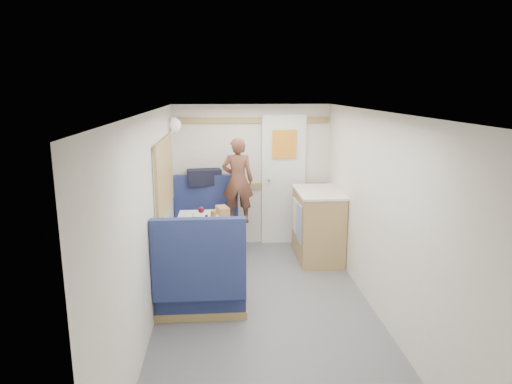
{
  "coord_description": "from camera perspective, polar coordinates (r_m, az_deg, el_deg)",
  "views": [
    {
      "loc": [
        -0.42,
        -4.12,
        2.21
      ],
      "look_at": [
        -0.04,
        0.9,
        1.07
      ],
      "focal_mm": 32.0,
      "sensor_mm": 36.0,
      "label": 1
    }
  ],
  "objects": [
    {
      "name": "cheese_block",
      "position": [
        5.22,
        -6.21,
        -3.45
      ],
      "size": [
        0.1,
        0.07,
        0.03
      ],
      "primitive_type": "cube",
      "rotation": [
        0.0,
        0.0,
        -0.24
      ],
      "color": "#F6E18E",
      "rests_on": "tray"
    },
    {
      "name": "oak_trim_high",
      "position": [
        6.38,
        -0.51,
        8.95
      ],
      "size": [
        2.15,
        0.02,
        0.08
      ],
      "primitive_type": "cube",
      "color": "olive",
      "rests_on": "wall_back"
    },
    {
      "name": "wall_right",
      "position": [
        4.55,
        15.39,
        -3.07
      ],
      "size": [
        0.02,
        4.5,
        2.0
      ],
      "primitive_type": "cube",
      "color": "silver",
      "rests_on": "floor"
    },
    {
      "name": "ledge",
      "position": [
        6.38,
        -6.26,
        0.71
      ],
      "size": [
        0.9,
        0.14,
        0.04
      ],
      "primitive_type": "cube",
      "color": "olive",
      "rests_on": "bench_far"
    },
    {
      "name": "bread_loaf",
      "position": [
        5.54,
        -4.2,
        -2.31
      ],
      "size": [
        0.18,
        0.25,
        0.09
      ],
      "primitive_type": "cube",
      "rotation": [
        0.0,
        0.0,
        0.29
      ],
      "color": "brown",
      "rests_on": "dinette_table"
    },
    {
      "name": "galley_counter",
      "position": [
        6.06,
        7.7,
        -4.03
      ],
      "size": [
        0.57,
        0.92,
        0.92
      ],
      "color": "olive",
      "rests_on": "floor"
    },
    {
      "name": "wall_left",
      "position": [
        4.35,
        -13.16,
        -3.69
      ],
      "size": [
        0.02,
        4.5,
        2.0
      ],
      "primitive_type": "cube",
      "color": "silver",
      "rests_on": "floor"
    },
    {
      "name": "floor",
      "position": [
        4.69,
        1.39,
        -15.29
      ],
      "size": [
        4.5,
        4.5,
        0.0
      ],
      "primitive_type": "plane",
      "color": "#515156",
      "rests_on": "ground"
    },
    {
      "name": "person",
      "position": [
        6.04,
        -2.3,
        1.46
      ],
      "size": [
        0.44,
        0.3,
        1.14
      ],
      "primitive_type": "imported",
      "rotation": [
        0.0,
        0.0,
        3.07
      ],
      "color": "brown",
      "rests_on": "bench_far"
    },
    {
      "name": "bench_far",
      "position": [
        6.28,
        -6.21,
        -4.95
      ],
      "size": [
        0.9,
        0.59,
        1.05
      ],
      "color": "#17274A",
      "rests_on": "floor"
    },
    {
      "name": "dome_light",
      "position": [
        6.02,
        -10.3,
        8.23
      ],
      "size": [
        0.2,
        0.2,
        0.2
      ],
      "primitive_type": "sphere",
      "color": "white",
      "rests_on": "wall_left"
    },
    {
      "name": "pepper_grinder",
      "position": [
        5.22,
        -6.21,
        -3.34
      ],
      "size": [
        0.03,
        0.03,
        0.09
      ],
      "primitive_type": "cylinder",
      "color": "black",
      "rests_on": "dinette_table"
    },
    {
      "name": "bench_near",
      "position": [
        4.67,
        -6.89,
        -11.43
      ],
      "size": [
        0.9,
        0.59,
        1.05
      ],
      "color": "#17274A",
      "rests_on": "floor"
    },
    {
      "name": "wall_back",
      "position": [
        6.5,
        -0.51,
        2.08
      ],
      "size": [
        2.2,
        0.02,
        2.0
      ],
      "primitive_type": "cube",
      "color": "silver",
      "rests_on": "floor"
    },
    {
      "name": "side_window",
      "position": [
        5.25,
        -11.45,
        2.02
      ],
      "size": [
        0.04,
        1.3,
        0.72
      ],
      "primitive_type": "cube",
      "color": "#AEBEA1",
      "rests_on": "wall_left"
    },
    {
      "name": "orange_fruit",
      "position": [
        5.03,
        -5.37,
        -3.83
      ],
      "size": [
        0.07,
        0.07,
        0.07
      ],
      "primitive_type": "sphere",
      "color": "#F2580A",
      "rests_on": "tray"
    },
    {
      "name": "duffel_bag",
      "position": [
        6.36,
        -6.48,
        1.86
      ],
      "size": [
        0.49,
        0.29,
        0.22
      ],
      "primitive_type": "cube",
      "rotation": [
        0.0,
        0.0,
        0.15
      ],
      "color": "black",
      "rests_on": "ledge"
    },
    {
      "name": "tray",
      "position": [
        5.04,
        -4.88,
        -4.32
      ],
      "size": [
        0.31,
        0.37,
        0.02
      ],
      "primitive_type": "cube",
      "rotation": [
        0.0,
        0.0,
        0.19
      ],
      "color": "white",
      "rests_on": "dinette_table"
    },
    {
      "name": "tumbler_left",
      "position": [
        5.06,
        -7.78,
        -3.79
      ],
      "size": [
        0.07,
        0.07,
        0.11
      ],
      "primitive_type": "cylinder",
      "color": "white",
      "rests_on": "dinette_table"
    },
    {
      "name": "oak_trim_low",
      "position": [
        6.51,
        -0.49,
        0.75
      ],
      "size": [
        2.15,
        0.02,
        0.08
      ],
      "primitive_type": "cube",
      "color": "olive",
      "rests_on": "wall_back"
    },
    {
      "name": "salt_grinder",
      "position": [
        5.34,
        -7.87,
        -3.0
      ],
      "size": [
        0.04,
        0.04,
        0.09
      ],
      "primitive_type": "cylinder",
      "color": "white",
      "rests_on": "dinette_table"
    },
    {
      "name": "ceiling",
      "position": [
        4.14,
        1.54,
        9.91
      ],
      "size": [
        4.5,
        4.5,
        0.0
      ],
      "primitive_type": "plane",
      "rotation": [
        3.14,
        0.0,
        0.0
      ],
      "color": "silver",
      "rests_on": "wall_back"
    },
    {
      "name": "rear_door",
      "position": [
        6.51,
        3.46,
        1.84
      ],
      "size": [
        0.62,
        0.12,
        1.86
      ],
      "color": "white",
      "rests_on": "wall_back"
    },
    {
      "name": "dinette_table",
      "position": [
        5.38,
        -6.57,
        -5.06
      ],
      "size": [
        0.62,
        0.92,
        0.72
      ],
      "color": "white",
      "rests_on": "floor"
    },
    {
      "name": "wine_glass",
      "position": [
        5.27,
        -6.89,
        -2.3
      ],
      "size": [
        0.08,
        0.08,
        0.17
      ],
      "color": "white",
      "rests_on": "dinette_table"
    },
    {
      "name": "beer_glass",
      "position": [
        5.31,
        -5.35,
        -2.96
      ],
      "size": [
        0.07,
        0.07,
        0.1
      ],
      "primitive_type": "cylinder",
      "color": "brown",
      "rests_on": "dinette_table"
    }
  ]
}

